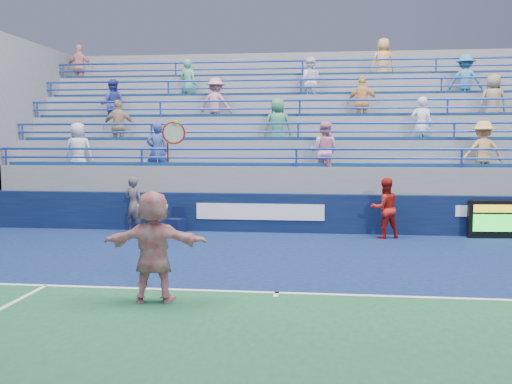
# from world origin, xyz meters

# --- Properties ---
(ground) EXTENTS (120.00, 120.00, 0.00)m
(ground) POSITION_xyz_m (0.00, 0.00, 0.00)
(ground) COLOR #333538
(sponsor_wall) EXTENTS (18.00, 0.32, 1.10)m
(sponsor_wall) POSITION_xyz_m (0.00, 6.50, 0.55)
(sponsor_wall) COLOR #091234
(sponsor_wall) RESTS_ON ground
(bleacher_stand) EXTENTS (18.00, 5.60, 6.13)m
(bleacher_stand) POSITION_xyz_m (-0.00, 10.27, 1.55)
(bleacher_stand) COLOR slate
(bleacher_stand) RESTS_ON ground
(serve_speed_board) EXTENTS (1.46, 0.26, 1.01)m
(serve_speed_board) POSITION_xyz_m (5.30, 6.17, 0.51)
(serve_speed_board) COLOR black
(serve_speed_board) RESTS_ON ground
(judge_chair) EXTENTS (0.53, 0.54, 0.75)m
(judge_chair) POSITION_xyz_m (-3.32, 5.96, 0.24)
(judge_chair) COLOR #0B1337
(judge_chair) RESTS_ON ground
(tennis_player) EXTENTS (1.71, 0.69, 2.89)m
(tennis_player) POSITION_xyz_m (-1.91, -0.69, 0.90)
(tennis_player) COLOR white
(tennis_player) RESTS_ON ground
(line_judge) EXTENTS (0.66, 0.53, 1.59)m
(line_judge) POSITION_xyz_m (-4.49, 5.93, 0.80)
(line_judge) COLOR #141B37
(line_judge) RESTS_ON ground
(ball_girl) EXTENTS (0.94, 0.83, 1.61)m
(ball_girl) POSITION_xyz_m (2.38, 5.86, 0.80)
(ball_girl) COLOR #B01A14
(ball_girl) RESTS_ON ground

